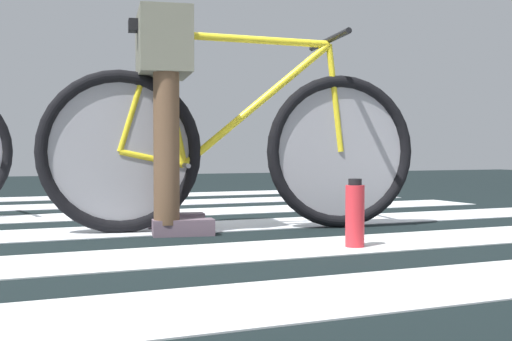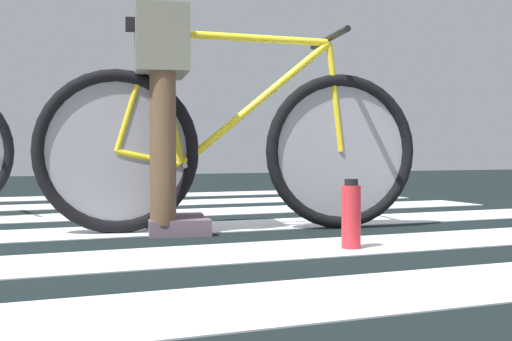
% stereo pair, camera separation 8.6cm
% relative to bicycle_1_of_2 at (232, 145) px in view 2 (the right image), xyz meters
% --- Properties ---
extents(ground, '(18.00, 14.00, 0.02)m').
position_rel_bicycle_1_of_2_xyz_m(ground, '(-0.55, 0.22, -0.40)').
color(ground, black).
extents(crosswalk_markings, '(5.37, 5.01, 0.00)m').
position_rel_bicycle_1_of_2_xyz_m(crosswalk_markings, '(-0.59, 0.15, -0.38)').
color(crosswalk_markings, silver).
rests_on(crosswalk_markings, ground).
extents(bicycle_1_of_2, '(1.72, 0.55, 0.93)m').
position_rel_bicycle_1_of_2_xyz_m(bicycle_1_of_2, '(0.00, 0.00, 0.00)').
color(bicycle_1_of_2, black).
rests_on(bicycle_1_of_2, ground).
extents(cyclist_1_of_2, '(0.38, 0.45, 0.97)m').
position_rel_bicycle_1_of_2_xyz_m(cyclist_1_of_2, '(-0.31, 0.06, 0.24)').
color(cyclist_1_of_2, brown).
rests_on(cyclist_1_of_2, ground).
extents(water_bottle, '(0.07, 0.07, 0.26)m').
position_rel_bicycle_1_of_2_xyz_m(water_bottle, '(0.21, -0.70, -0.26)').
color(water_bottle, red).
rests_on(water_bottle, ground).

